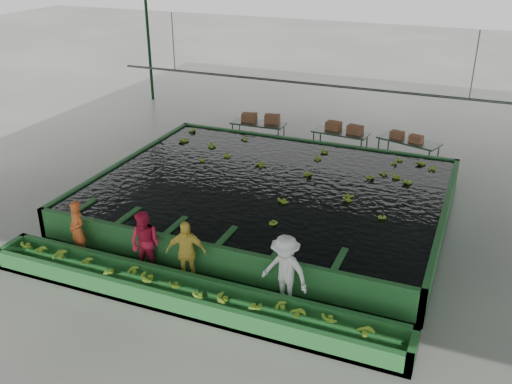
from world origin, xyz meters
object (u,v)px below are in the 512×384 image
at_px(box_stack_left, 261,122).
at_px(box_stack_mid, 344,132).
at_px(worker_c, 186,252).
at_px(packing_table_right, 407,153).
at_px(worker_d, 285,272).
at_px(worker_b, 145,243).
at_px(packing_table_left, 258,134).
at_px(flotation_tank, 269,196).
at_px(worker_a, 78,230).
at_px(packing_table_mid, 340,144).
at_px(sorting_trough, 185,294).
at_px(box_stack_right, 406,140).

xyz_separation_m(box_stack_left, box_stack_mid, (3.20, 0.15, -0.02)).
distance_m(worker_c, packing_table_right, 10.06).
height_order(worker_d, box_stack_left, worker_d).
distance_m(box_stack_left, box_stack_mid, 3.21).
xyz_separation_m(worker_b, worker_c, (1.10, 0.00, -0.00)).
xyz_separation_m(packing_table_left, box_stack_left, (0.07, 0.09, 0.47)).
relative_size(flotation_tank, worker_a, 6.58).
bearing_deg(packing_table_mid, worker_d, -82.42).
height_order(sorting_trough, packing_table_left, packing_table_left).
xyz_separation_m(flotation_tank, worker_c, (-0.39, -4.30, 0.35)).
relative_size(worker_b, box_stack_mid, 1.16).
xyz_separation_m(flotation_tank, packing_table_right, (3.22, 5.08, 0.03)).
bearing_deg(packing_table_mid, worker_b, -103.43).
bearing_deg(worker_c, packing_table_mid, 63.50).
bearing_deg(flotation_tank, worker_a, -128.92).
bearing_deg(sorting_trough, packing_table_left, 103.28).
xyz_separation_m(sorting_trough, worker_c, (-0.39, 0.80, 0.55)).
xyz_separation_m(worker_c, packing_table_left, (-1.99, 9.31, -0.34)).
bearing_deg(box_stack_right, packing_table_right, 30.62).
height_order(worker_c, packing_table_left, worker_c).
xyz_separation_m(worker_a, box_stack_left, (1.15, 9.40, 0.17)).
bearing_deg(packing_table_right, packing_table_left, -179.24).
bearing_deg(sorting_trough, worker_c, 116.10).
distance_m(packing_table_left, box_stack_mid, 3.31).
xyz_separation_m(sorting_trough, packing_table_left, (-2.39, 10.11, 0.21)).
relative_size(sorting_trough, worker_c, 6.25).
xyz_separation_m(worker_a, worker_c, (3.08, 0.00, 0.04)).
height_order(flotation_tank, worker_c, worker_c).
distance_m(packing_table_left, packing_table_mid, 3.17).
distance_m(worker_b, packing_table_right, 10.51).
height_order(packing_table_right, box_stack_left, box_stack_left).
bearing_deg(packing_table_left, packing_table_mid, 3.29).
bearing_deg(worker_d, worker_a, -168.12).
bearing_deg(worker_c, packing_table_right, 49.44).
bearing_deg(worker_d, packing_table_mid, 109.46).
height_order(worker_b, worker_c, worker_b).
height_order(flotation_tank, worker_b, worker_b).
bearing_deg(worker_a, worker_d, 22.05).
relative_size(worker_c, worker_d, 0.92).
bearing_deg(packing_table_left, box_stack_mid, 4.23).
distance_m(sorting_trough, packing_table_left, 10.39).
distance_m(sorting_trough, packing_table_mid, 10.32).
xyz_separation_m(worker_b, packing_table_right, (4.72, 9.38, -0.32)).
bearing_deg(worker_a, box_stack_mid, 87.54).
xyz_separation_m(sorting_trough, box_stack_right, (3.14, 10.13, 0.71)).
bearing_deg(box_stack_left, flotation_tank, -65.51).
bearing_deg(worker_a, packing_table_mid, 87.94).
relative_size(packing_table_right, box_stack_left, 1.46).
bearing_deg(worker_d, box_stack_right, 95.17).
distance_m(flotation_tank, worker_d, 4.78).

